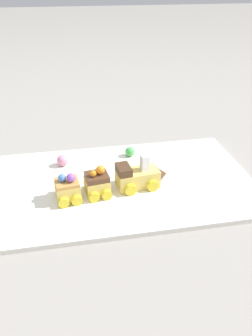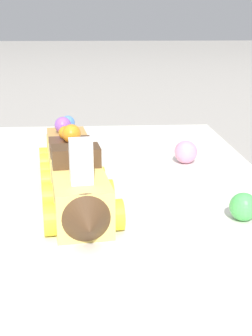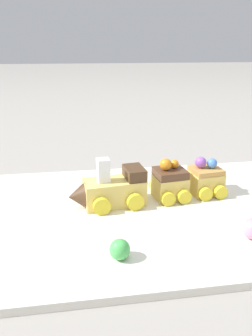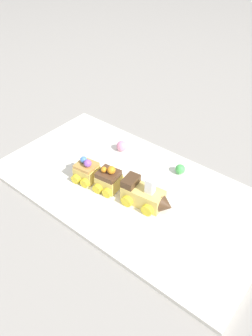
{
  "view_description": "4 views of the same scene",
  "coord_description": "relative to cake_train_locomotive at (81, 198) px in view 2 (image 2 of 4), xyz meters",
  "views": [
    {
      "loc": [
        -0.09,
        -0.7,
        0.48
      ],
      "look_at": [
        0.04,
        -0.01,
        0.05
      ],
      "focal_mm": 35.0,
      "sensor_mm": 36.0,
      "label": 1
    },
    {
      "loc": [
        0.49,
        -0.01,
        0.2
      ],
      "look_at": [
        -0.02,
        0.02,
        0.04
      ],
      "focal_mm": 50.0,
      "sensor_mm": 36.0,
      "label": 2
    },
    {
      "loc": [
        0.12,
        0.49,
        0.27
      ],
      "look_at": [
        0.05,
        -0.01,
        0.08
      ],
      "focal_mm": 35.0,
      "sensor_mm": 36.0,
      "label": 3
    },
    {
      "loc": [
        0.4,
        -0.51,
        0.61
      ],
      "look_at": [
        -0.01,
        0.0,
        0.07
      ],
      "focal_mm": 35.0,
      "sensor_mm": 36.0,
      "label": 4
    }
  ],
  "objects": [
    {
      "name": "ground_plane",
      "position": [
        -0.07,
        0.03,
        -0.04
      ],
      "size": [
        10.0,
        10.0,
        0.0
      ],
      "primitive_type": "plane",
      "color": "gray"
    },
    {
      "name": "display_board",
      "position": [
        -0.07,
        0.03,
        -0.03
      ],
      "size": [
        0.74,
        0.4,
        0.01
      ],
      "primitive_type": "cube",
      "color": "white",
      "rests_on": "ground_plane"
    },
    {
      "name": "cake_train_locomotive",
      "position": [
        0.0,
        0.0,
        0.0
      ],
      "size": [
        0.14,
        0.08,
        0.09
      ],
      "rotation": [
        0.0,
        0.0,
        0.13
      ],
      "color": "#EACC66",
      "rests_on": "display_board"
    },
    {
      "name": "cake_car_chocolate",
      "position": [
        -0.11,
        -0.01,
        0.0
      ],
      "size": [
        0.06,
        0.08,
        0.08
      ],
      "rotation": [
        0.0,
        0.0,
        0.13
      ],
      "color": "#EACC66",
      "rests_on": "display_board"
    },
    {
      "name": "cake_car_caramel",
      "position": [
        -0.18,
        -0.02,
        -0.0
      ],
      "size": [
        0.06,
        0.08,
        0.07
      ],
      "rotation": [
        0.0,
        0.0,
        0.13
      ],
      "color": "#EACC66",
      "rests_on": "display_board"
    },
    {
      "name": "gumball_green",
      "position": [
        0.0,
        0.16,
        -0.01
      ],
      "size": [
        0.03,
        0.03,
        0.03
      ],
      "primitive_type": "sphere",
      "color": "#4CBC56",
      "rests_on": "display_board"
    },
    {
      "name": "gumball_pink",
      "position": [
        -0.19,
        0.14,
        -0.01
      ],
      "size": [
        0.03,
        0.03,
        0.03
      ],
      "primitive_type": "sphere",
      "color": "pink",
      "rests_on": "display_board"
    }
  ]
}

